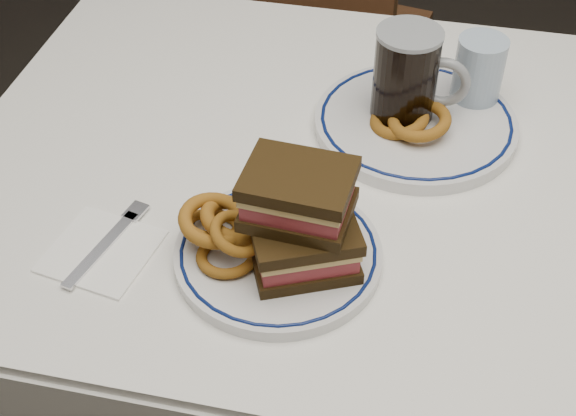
% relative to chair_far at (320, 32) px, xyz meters
% --- Properties ---
extents(dining_table, '(1.27, 0.87, 0.75)m').
position_rel_chair_far_xyz_m(dining_table, '(0.25, -0.78, 0.16)').
color(dining_table, silver).
rests_on(dining_table, floor).
extents(chair_far, '(0.48, 0.48, 0.90)m').
position_rel_chair_far_xyz_m(chair_far, '(0.00, 0.00, 0.00)').
color(chair_far, '#402914').
rests_on(chair_far, floor).
extents(main_plate, '(0.26, 0.26, 0.02)m').
position_rel_chair_far_xyz_m(main_plate, '(0.12, -0.99, 0.27)').
color(main_plate, silver).
rests_on(main_plate, dining_table).
extents(reuben_sandwich, '(0.15, 0.14, 0.13)m').
position_rel_chair_far_xyz_m(reuben_sandwich, '(0.15, -0.99, 0.34)').
color(reuben_sandwich, black).
rests_on(reuben_sandwich, main_plate).
extents(onion_rings_main, '(0.12, 0.13, 0.07)m').
position_rel_chair_far_xyz_m(onion_rings_main, '(0.06, -0.99, 0.31)').
color(onion_rings_main, brown).
rests_on(onion_rings_main, main_plate).
extents(ketchup_ramekin, '(0.05, 0.05, 0.03)m').
position_rel_chair_far_xyz_m(ketchup_ramekin, '(0.10, -0.90, 0.30)').
color(ketchup_ramekin, silver).
rests_on(ketchup_ramekin, main_plate).
extents(beer_mug, '(0.14, 0.10, 0.16)m').
position_rel_chair_far_xyz_m(beer_mug, '(0.24, -0.67, 0.34)').
color(beer_mug, black).
rests_on(beer_mug, dining_table).
extents(water_glass, '(0.07, 0.07, 0.12)m').
position_rel_chair_far_xyz_m(water_glass, '(0.35, -0.60, 0.32)').
color(water_glass, '#A0B6CF').
rests_on(water_glass, dining_table).
extents(far_plate, '(0.30, 0.30, 0.02)m').
position_rel_chair_far_xyz_m(far_plate, '(0.26, -0.68, 0.27)').
color(far_plate, silver).
rests_on(far_plate, dining_table).
extents(onion_rings_far, '(0.12, 0.10, 0.05)m').
position_rel_chair_far_xyz_m(onion_rings_far, '(0.26, -0.70, 0.30)').
color(onion_rings_far, brown).
rests_on(onion_rings_far, far_plate).
extents(napkin_fork, '(0.15, 0.17, 0.01)m').
position_rel_chair_far_xyz_m(napkin_fork, '(-0.10, -1.02, 0.26)').
color(napkin_fork, white).
rests_on(napkin_fork, dining_table).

